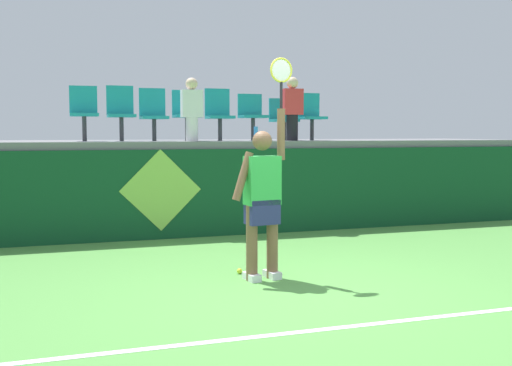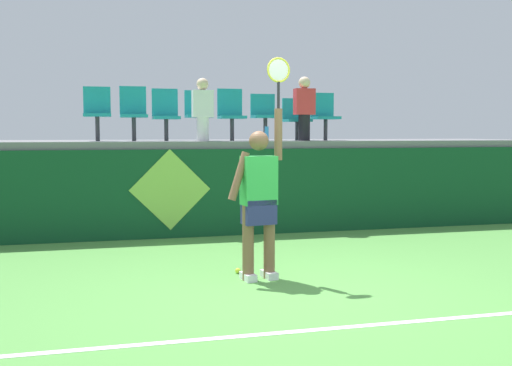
# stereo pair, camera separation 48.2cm
# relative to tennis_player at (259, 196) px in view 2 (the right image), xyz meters

# --- Properties ---
(ground_plane) EXTENTS (40.00, 40.00, 0.00)m
(ground_plane) POSITION_rel_tennis_player_xyz_m (0.22, -0.75, -0.95)
(ground_plane) COLOR #519342
(court_back_wall) EXTENTS (12.10, 0.20, 1.40)m
(court_back_wall) POSITION_rel_tennis_player_xyz_m (0.22, 3.02, -0.25)
(court_back_wall) COLOR #0F4223
(court_back_wall) RESTS_ON ground_plane
(spectator_platform) EXTENTS (12.10, 2.58, 0.12)m
(spectator_platform) POSITION_rel_tennis_player_xyz_m (0.22, 4.26, 0.51)
(spectator_platform) COLOR slate
(spectator_platform) RESTS_ON court_back_wall
(court_baseline_stripe) EXTENTS (10.89, 0.08, 0.01)m
(court_baseline_stripe) POSITION_rel_tennis_player_xyz_m (0.22, -1.84, -0.94)
(court_baseline_stripe) COLOR white
(court_baseline_stripe) RESTS_ON ground_plane
(tennis_player) EXTENTS (0.75, 0.31, 2.50)m
(tennis_player) POSITION_rel_tennis_player_xyz_m (0.00, 0.00, 0.00)
(tennis_player) COLOR white
(tennis_player) RESTS_ON ground_plane
(tennis_ball) EXTENTS (0.07, 0.07, 0.07)m
(tennis_ball) POSITION_rel_tennis_player_xyz_m (-0.18, 0.33, -0.91)
(tennis_ball) COLOR #D1E533
(tennis_ball) RESTS_ON ground_plane
(water_bottle) EXTENTS (0.07, 0.07, 0.24)m
(water_bottle) POSITION_rel_tennis_player_xyz_m (0.96, 3.18, 0.69)
(water_bottle) COLOR #338CE5
(water_bottle) RESTS_ON spectator_platform
(stadium_chair_0) EXTENTS (0.44, 0.42, 0.90)m
(stadium_chair_0) POSITION_rel_tennis_player_xyz_m (-1.76, 3.82, 1.08)
(stadium_chair_0) COLOR #38383D
(stadium_chair_0) RESTS_ON spectator_platform
(stadium_chair_1) EXTENTS (0.44, 0.42, 0.92)m
(stadium_chair_1) POSITION_rel_tennis_player_xyz_m (-1.18, 3.82, 1.08)
(stadium_chair_1) COLOR #38383D
(stadium_chair_1) RESTS_ON spectator_platform
(stadium_chair_2) EXTENTS (0.44, 0.42, 0.89)m
(stadium_chair_2) POSITION_rel_tennis_player_xyz_m (-0.64, 3.82, 1.05)
(stadium_chair_2) COLOR #38383D
(stadium_chair_2) RESTS_ON spectator_platform
(stadium_chair_3) EXTENTS (0.44, 0.42, 0.87)m
(stadium_chair_3) POSITION_rel_tennis_player_xyz_m (-0.08, 3.81, 1.06)
(stadium_chair_3) COLOR #38383D
(stadium_chair_3) RESTS_ON spectator_platform
(stadium_chair_4) EXTENTS (0.44, 0.42, 0.90)m
(stadium_chair_4) POSITION_rel_tennis_player_xyz_m (0.49, 3.82, 1.07)
(stadium_chair_4) COLOR #38383D
(stadium_chair_4) RESTS_ON spectator_platform
(stadium_chair_5) EXTENTS (0.44, 0.42, 0.82)m
(stadium_chair_5) POSITION_rel_tennis_player_xyz_m (1.09, 3.81, 1.05)
(stadium_chair_5) COLOR #38383D
(stadium_chair_5) RESTS_ON spectator_platform
(stadium_chair_6) EXTENTS (0.44, 0.42, 0.75)m
(stadium_chair_6) POSITION_rel_tennis_player_xyz_m (1.67, 3.81, 0.99)
(stadium_chair_6) COLOR #38383D
(stadium_chair_6) RESTS_ON spectator_platform
(stadium_chair_7) EXTENTS (0.44, 0.42, 0.86)m
(stadium_chair_7) POSITION_rel_tennis_player_xyz_m (2.21, 3.81, 1.05)
(stadium_chair_7) COLOR #38383D
(stadium_chair_7) RESTS_ON spectator_platform
(spectator_0) EXTENTS (0.34, 0.20, 1.03)m
(spectator_0) POSITION_rel_tennis_player_xyz_m (-0.08, 3.35, 1.11)
(spectator_0) COLOR white
(spectator_0) RESTS_ON spectator_platform
(spectator_1) EXTENTS (0.34, 0.20, 1.09)m
(spectator_1) POSITION_rel_tennis_player_xyz_m (1.67, 3.35, 1.14)
(spectator_1) COLOR black
(spectator_1) RESTS_ON spectator_platform
(wall_signage_mount) EXTENTS (1.27, 0.01, 1.41)m
(wall_signage_mount) POSITION_rel_tennis_player_xyz_m (-0.68, 2.92, -0.94)
(wall_signage_mount) COLOR #0F4223
(wall_signage_mount) RESTS_ON ground_plane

